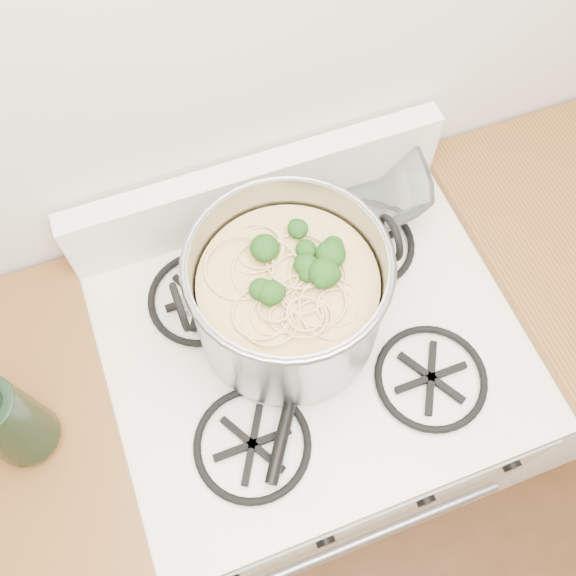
% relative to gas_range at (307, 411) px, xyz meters
% --- Properties ---
extents(gas_range, '(0.76, 0.66, 0.92)m').
position_rel_gas_range_xyz_m(gas_range, '(0.00, 0.00, 0.00)').
color(gas_range, white).
rests_on(gas_range, ground).
extents(counter_left, '(0.25, 0.65, 0.92)m').
position_rel_gas_range_xyz_m(counter_left, '(-0.51, 0.00, 0.02)').
color(counter_left, silver).
rests_on(counter_left, ground).
extents(stock_pot, '(0.37, 0.34, 0.23)m').
position_rel_gas_range_xyz_m(stock_pot, '(-0.03, 0.05, 0.59)').
color(stock_pot, gray).
rests_on(stock_pot, gas_range).
extents(spatula, '(0.41, 0.42, 0.02)m').
position_rel_gas_range_xyz_m(spatula, '(-0.02, -0.01, 0.50)').
color(spatula, black).
rests_on(spatula, gas_range).
extents(glass_bowl, '(0.13, 0.13, 0.03)m').
position_rel_gas_range_xyz_m(glass_bowl, '(0.18, 0.28, 0.50)').
color(glass_bowl, white).
rests_on(glass_bowl, gas_range).
extents(bottle, '(0.11, 0.11, 0.28)m').
position_rel_gas_range_xyz_m(bottle, '(-0.52, -0.01, 0.62)').
color(bottle, black).
rests_on(bottle, counter_left).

